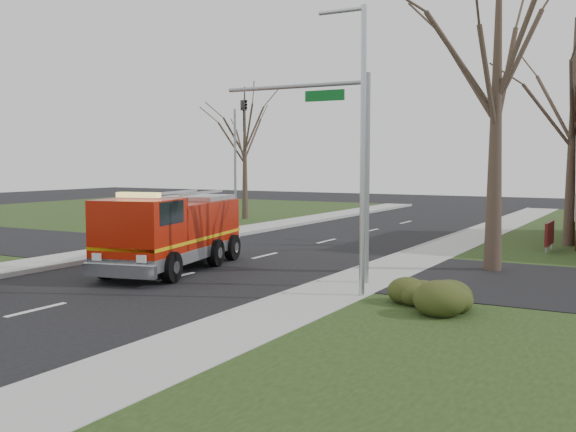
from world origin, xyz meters
The scene contains 12 objects.
ground centered at (0.00, 0.00, 0.00)m, with size 120.00×120.00×0.00m, color black.
sidewalk_right centered at (6.20, 0.00, 0.07)m, with size 2.40×80.00×0.15m, color #959691.
sidewalk_left centered at (-6.20, 0.00, 0.07)m, with size 2.40×80.00×0.15m, color #959691.
health_center_sign centered at (10.50, 12.50, 0.88)m, with size 0.12×2.00×1.40m.
hedge_corner centered at (9.00, -1.00, 0.58)m, with size 2.80×2.00×0.90m, color #2D3613.
bare_tree_near centered at (9.50, 6.00, 7.41)m, with size 6.00×6.00×12.00m.
bare_tree_far centered at (11.00, 15.00, 6.49)m, with size 5.25×5.25×10.50m.
bare_tree_left centered at (-10.00, 20.00, 5.56)m, with size 4.50×4.50×9.00m.
traffic_signal_mast centered at (5.21, 1.50, 4.71)m, with size 5.29×0.18×6.80m.
streetlight_pole centered at (7.14, -0.50, 4.55)m, with size 1.48×0.16×8.40m.
utility_pole_far centered at (-6.80, 14.00, 3.50)m, with size 0.14×0.14×7.00m, color gray.
fire_engine centered at (-1.12, 1.14, 1.35)m, with size 4.09×7.77×2.98m.
Camera 1 is at (14.70, -18.36, 4.02)m, focal length 42.00 mm.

